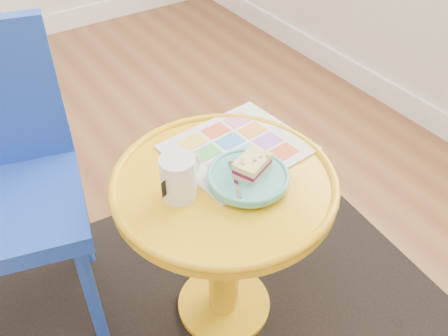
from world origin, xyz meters
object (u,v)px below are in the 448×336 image
side_table (224,222)px  newspaper (238,148)px  plate (248,177)px  chair (0,176)px  mug (179,176)px

side_table → newspaper: (0.10, 0.09, 0.15)m
newspaper → side_table: bearing=-145.3°
newspaper → plate: (-0.06, -0.13, 0.02)m
newspaper → plate: bearing=-120.2°
side_table → newspaper: size_ratio=1.65×
plate → newspaper: bearing=65.4°
plate → chair: bearing=141.0°
chair → mug: 0.50m
side_table → plate: size_ratio=2.83×
side_table → chair: 0.60m
chair → newspaper: size_ratio=2.57×
side_table → plate: (0.04, -0.04, 0.17)m
newspaper → plate: size_ratio=1.72×
chair → newspaper: 0.63m
mug → plate: size_ratio=0.59×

